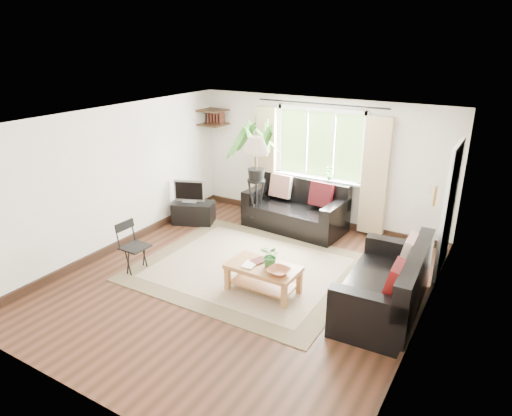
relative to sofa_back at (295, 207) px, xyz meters
The scene contains 24 objects.
floor 2.28m from the sofa_back, 84.03° to the right, with size 5.50×5.50×0.00m, color black.
ceiling 2.98m from the sofa_back, 84.03° to the right, with size 5.50×5.50×0.00m, color white.
wall_back 0.96m from the sofa_back, 65.90° to the left, with size 5.00×0.02×2.40m, color white.
wall_front 5.04m from the sofa_back, 87.32° to the right, with size 5.00×0.02×2.40m, color white.
wall_left 3.27m from the sofa_back, 135.48° to the right, with size 0.02×5.50×2.40m, color white.
wall_right 3.61m from the sofa_back, 39.20° to the right, with size 0.02×5.50×2.40m, color white.
rug 1.86m from the sofa_back, 87.45° to the right, with size 3.27×2.80×0.02m, color beige.
window 1.24m from the sofa_back, 64.15° to the left, with size 2.50×0.16×2.16m, color white, non-canonical shape.
door 2.81m from the sofa_back, 11.07° to the right, with size 0.06×0.96×2.06m, color silver.
corner_shelf 2.50m from the sofa_back, behind, with size 0.50×0.50×0.34m, color black, non-canonical shape.
pendant_lamp 2.45m from the sofa_back, 82.74° to the right, with size 0.36×0.36×0.54m, color beige, non-canonical shape.
wall_sconce 3.54m from the sofa_back, 35.92° to the right, with size 0.12×0.12×0.28m, color beige, non-canonical shape.
sofa_back is the anchor object (origin of this frame).
sofa_right 2.91m from the sofa_back, 40.58° to the right, with size 0.92×1.84×0.87m, color black, non-canonical shape.
coffee_table 2.40m from the sofa_back, 74.66° to the right, with size 1.02×0.55×0.42m, color brown, non-canonical shape.
table_plant 2.37m from the sofa_back, 72.21° to the right, with size 0.28×0.25×0.32m, color #2E702C.
bowl 2.57m from the sofa_back, 68.91° to the right, with size 0.31×0.31×0.08m, color #9C5735.
book_a 2.42m from the sofa_back, 81.17° to the right, with size 0.17×0.23×0.02m, color white.
book_b 2.23m from the sofa_back, 78.88° to the right, with size 0.17×0.23×0.02m, color #512520.
tv_stand 1.98m from the sofa_back, 157.68° to the right, with size 0.77×0.44×0.42m, color black.
tv 2.05m from the sofa_back, 158.49° to the right, with size 0.60×0.20×0.46m, color #A5A5AA, non-canonical shape.
palm_stand 0.93m from the sofa_back, 157.88° to the right, with size 0.78×0.78×2.01m, color black, non-canonical shape.
folding_chair 3.08m from the sofa_back, 116.36° to the right, with size 0.41×0.41×0.79m, color black, non-canonical shape.
sill_plant 0.89m from the sofa_back, 39.70° to the left, with size 0.14×0.10×0.27m, color #2D6023.
Camera 1 is at (3.20, -5.01, 3.42)m, focal length 32.00 mm.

